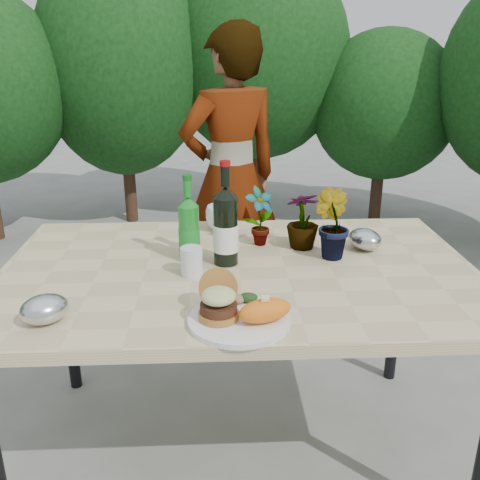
{
  "coord_description": "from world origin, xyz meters",
  "views": [
    {
      "loc": [
        -0.08,
        -1.65,
        1.47
      ],
      "look_at": [
        0.0,
        -0.08,
        0.88
      ],
      "focal_mm": 40.0,
      "sensor_mm": 36.0,
      "label": 1
    }
  ],
  "objects_px": {
    "person": "(231,178)",
    "wine_bottle": "(226,227)",
    "dinner_plate": "(239,320)",
    "patio_table": "(239,283)"
  },
  "relations": [
    {
      "from": "person",
      "to": "wine_bottle",
      "type": "bearing_deg",
      "value": 62.84
    },
    {
      "from": "dinner_plate",
      "to": "person",
      "type": "xyz_separation_m",
      "value": [
        0.02,
        1.5,
        0.02
      ]
    },
    {
      "from": "patio_table",
      "to": "dinner_plate",
      "type": "height_order",
      "value": "dinner_plate"
    },
    {
      "from": "patio_table",
      "to": "wine_bottle",
      "type": "distance_m",
      "value": 0.2
    },
    {
      "from": "patio_table",
      "to": "dinner_plate",
      "type": "xyz_separation_m",
      "value": [
        -0.02,
        -0.37,
        0.06
      ]
    },
    {
      "from": "dinner_plate",
      "to": "wine_bottle",
      "type": "distance_m",
      "value": 0.44
    },
    {
      "from": "dinner_plate",
      "to": "person",
      "type": "distance_m",
      "value": 1.5
    },
    {
      "from": "wine_bottle",
      "to": "person",
      "type": "distance_m",
      "value": 1.09
    },
    {
      "from": "dinner_plate",
      "to": "wine_bottle",
      "type": "bearing_deg",
      "value": 93.54
    },
    {
      "from": "wine_bottle",
      "to": "dinner_plate",
      "type": "bearing_deg",
      "value": -73.15
    }
  ]
}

